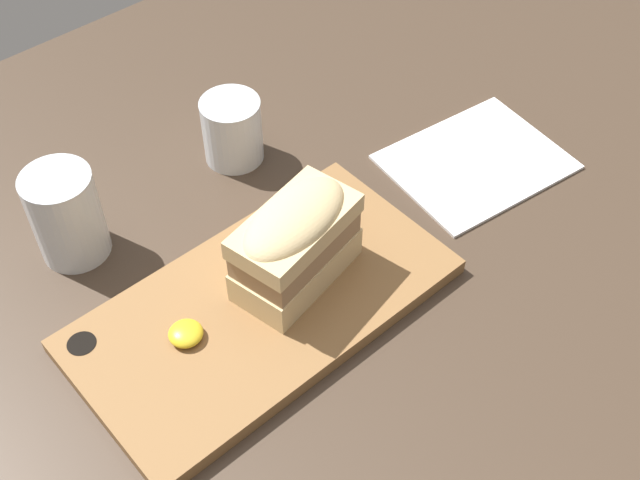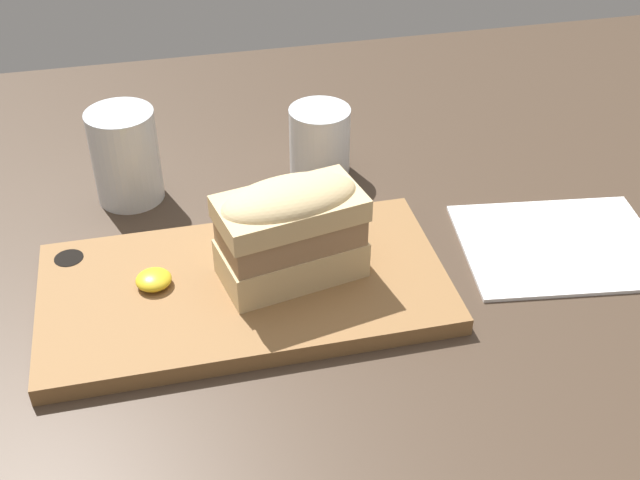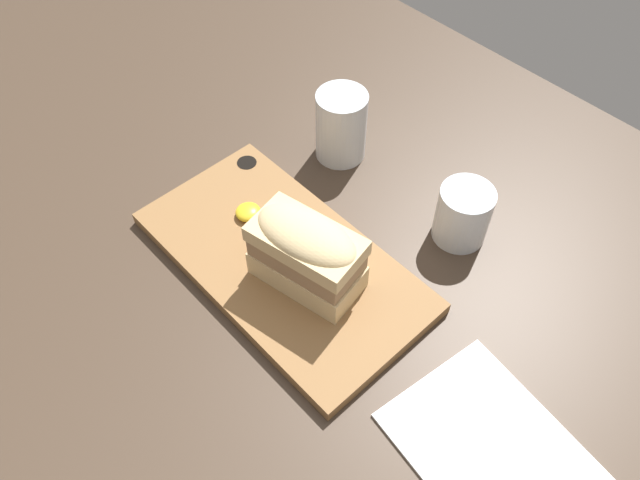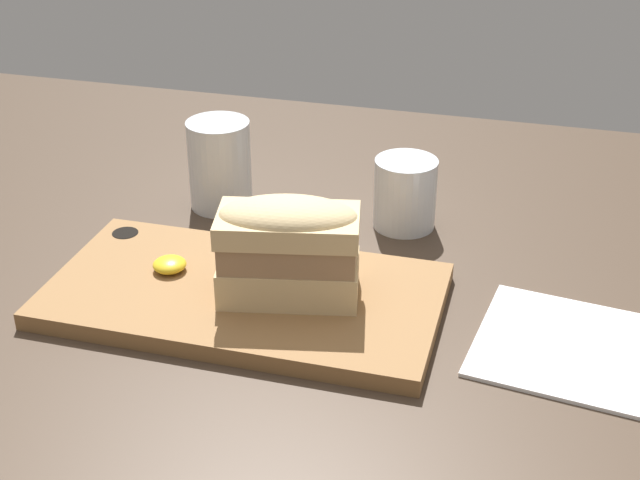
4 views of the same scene
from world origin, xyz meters
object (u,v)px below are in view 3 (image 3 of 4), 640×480
object	(u,v)px
water_glass	(341,130)
wine_glass	(462,216)
serving_board	(283,260)
napkin	(491,448)
sandwich	(307,252)

from	to	relation	value
water_glass	wine_glass	bearing A→B (deg)	1.71
serving_board	napkin	bearing A→B (deg)	0.44
serving_board	wine_glass	distance (cm)	24.47
wine_glass	sandwich	bearing A→B (deg)	-110.02
serving_board	sandwich	world-z (taller)	sandwich
sandwich	napkin	bearing A→B (deg)	0.43
sandwich	water_glass	distance (cm)	25.20
napkin	serving_board	bearing A→B (deg)	-179.56
water_glass	napkin	world-z (taller)	water_glass
sandwich	wine_glass	distance (cm)	22.49
wine_glass	water_glass	bearing A→B (deg)	-178.29
sandwich	wine_glass	bearing A→B (deg)	69.98
serving_board	sandwich	size ratio (longest dim) A/B	2.67
serving_board	sandwich	distance (cm)	8.03
sandwich	wine_glass	world-z (taller)	sandwich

